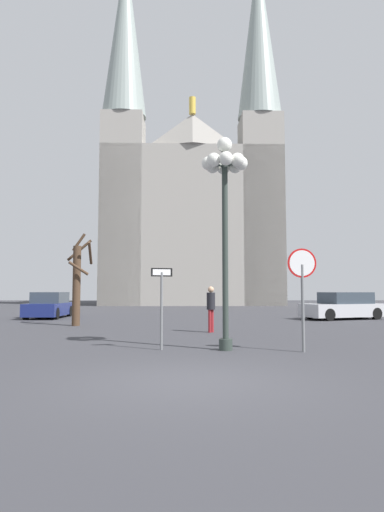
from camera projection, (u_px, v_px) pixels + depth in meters
name	position (u px, v px, depth m)	size (l,w,h in m)	color
ground_plane	(189.00, 382.00, 7.56)	(120.00, 120.00, 0.00)	#38383D
cathedral	(193.00, 196.00, 48.71)	(19.41, 12.17, 40.22)	gray
stop_sign	(303.00, 279.00, 11.30)	(0.77, 0.11, 2.68)	slate
one_way_arrow_sign	(163.00, 299.00, 11.66)	(0.57, 0.19, 2.18)	slate
street_lamp	(226.00, 189.00, 11.84)	(1.27, 1.27, 5.78)	#2D3833
bare_tree	(79.00, 281.00, 19.57)	(1.32, 1.32, 4.20)	#473323
parked_car_near_navy	(51.00, 306.00, 25.02)	(1.93, 4.18, 1.47)	navy
parked_car_far_silver	(345.00, 307.00, 23.79)	(4.88, 3.30, 1.47)	#B7B7BC
pedestrian_walking	(212.00, 304.00, 16.44)	(0.32, 0.32, 1.73)	maroon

